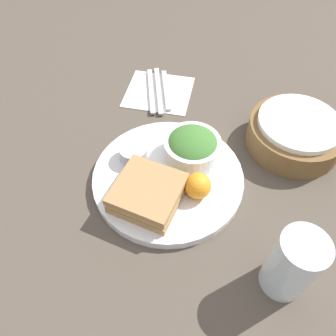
{
  "coord_description": "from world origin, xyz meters",
  "views": [
    {
      "loc": [
        0.36,
        0.08,
        0.51
      ],
      "look_at": [
        0.0,
        0.0,
        0.04
      ],
      "focal_mm": 35.0,
      "sensor_mm": 36.0,
      "label": 1
    }
  ],
  "objects_px": {
    "salad_bowl": "(192,147)",
    "dressing_cup": "(134,153)",
    "knife": "(159,90)",
    "spoon": "(166,90)",
    "drink_glass": "(292,265)",
    "sandwich": "(148,193)",
    "plate": "(168,177)",
    "fork": "(151,91)",
    "bread_basket": "(295,133)"
  },
  "relations": [
    {
      "from": "plate",
      "to": "spoon",
      "type": "bearing_deg",
      "value": -167.16
    },
    {
      "from": "dressing_cup",
      "to": "drink_glass",
      "type": "distance_m",
      "value": 0.34
    },
    {
      "from": "drink_glass",
      "to": "fork",
      "type": "height_order",
      "value": "drink_glass"
    },
    {
      "from": "plate",
      "to": "salad_bowl",
      "type": "xyz_separation_m",
      "value": [
        -0.06,
        0.04,
        0.04
      ]
    },
    {
      "from": "salad_bowl",
      "to": "knife",
      "type": "relative_size",
      "value": 0.63
    },
    {
      "from": "spoon",
      "to": "plate",
      "type": "bearing_deg",
      "value": 176.13
    },
    {
      "from": "dressing_cup",
      "to": "bread_basket",
      "type": "bearing_deg",
      "value": 111.28
    },
    {
      "from": "fork",
      "to": "plate",
      "type": "bearing_deg",
      "value": -176.13
    },
    {
      "from": "plate",
      "to": "fork",
      "type": "distance_m",
      "value": 0.27
    },
    {
      "from": "bread_basket",
      "to": "spoon",
      "type": "bearing_deg",
      "value": -111.16
    },
    {
      "from": "plate",
      "to": "salad_bowl",
      "type": "distance_m",
      "value": 0.07
    },
    {
      "from": "drink_glass",
      "to": "dressing_cup",
      "type": "bearing_deg",
      "value": -122.31
    },
    {
      "from": "plate",
      "to": "sandwich",
      "type": "bearing_deg",
      "value": -20.57
    },
    {
      "from": "fork",
      "to": "drink_glass",
      "type": "bearing_deg",
      "value": -159.56
    },
    {
      "from": "sandwich",
      "to": "dressing_cup",
      "type": "relative_size",
      "value": 2.41
    },
    {
      "from": "sandwich",
      "to": "spoon",
      "type": "xyz_separation_m",
      "value": [
        -0.32,
        -0.04,
        -0.03
      ]
    },
    {
      "from": "salad_bowl",
      "to": "dressing_cup",
      "type": "xyz_separation_m",
      "value": [
        0.03,
        -0.11,
        -0.01
      ]
    },
    {
      "from": "sandwich",
      "to": "bread_basket",
      "type": "distance_m",
      "value": 0.33
    },
    {
      "from": "drink_glass",
      "to": "spoon",
      "type": "distance_m",
      "value": 0.5
    },
    {
      "from": "bread_basket",
      "to": "plate",
      "type": "bearing_deg",
      "value": -57.9
    },
    {
      "from": "knife",
      "to": "plate",
      "type": "bearing_deg",
      "value": -180.0
    },
    {
      "from": "sandwich",
      "to": "spoon",
      "type": "relative_size",
      "value": 0.88
    },
    {
      "from": "salad_bowl",
      "to": "spoon",
      "type": "bearing_deg",
      "value": -155.11
    },
    {
      "from": "fork",
      "to": "dressing_cup",
      "type": "bearing_deg",
      "value": 168.47
    },
    {
      "from": "drink_glass",
      "to": "sandwich",
      "type": "bearing_deg",
      "value": -111.46
    },
    {
      "from": "plate",
      "to": "spoon",
      "type": "distance_m",
      "value": 0.27
    },
    {
      "from": "dressing_cup",
      "to": "knife",
      "type": "relative_size",
      "value": 0.31
    },
    {
      "from": "salad_bowl",
      "to": "drink_glass",
      "type": "bearing_deg",
      "value": 40.13
    },
    {
      "from": "sandwich",
      "to": "fork",
      "type": "height_order",
      "value": "sandwich"
    },
    {
      "from": "plate",
      "to": "spoon",
      "type": "xyz_separation_m",
      "value": [
        -0.26,
        -0.06,
        -0.0
      ]
    },
    {
      "from": "plate",
      "to": "knife",
      "type": "xyz_separation_m",
      "value": [
        -0.25,
        -0.08,
        -0.0
      ]
    },
    {
      "from": "salad_bowl",
      "to": "spoon",
      "type": "relative_size",
      "value": 0.74
    },
    {
      "from": "sandwich",
      "to": "salad_bowl",
      "type": "distance_m",
      "value": 0.13
    },
    {
      "from": "dressing_cup",
      "to": "fork",
      "type": "relative_size",
      "value": 0.33
    },
    {
      "from": "dressing_cup",
      "to": "salad_bowl",
      "type": "bearing_deg",
      "value": 104.43
    },
    {
      "from": "dressing_cup",
      "to": "plate",
      "type": "bearing_deg",
      "value": 69.89
    },
    {
      "from": "dressing_cup",
      "to": "knife",
      "type": "height_order",
      "value": "dressing_cup"
    },
    {
      "from": "sandwich",
      "to": "drink_glass",
      "type": "bearing_deg",
      "value": 68.54
    },
    {
      "from": "drink_glass",
      "to": "salad_bowl",
      "type": "bearing_deg",
      "value": -139.87
    },
    {
      "from": "salad_bowl",
      "to": "dressing_cup",
      "type": "bearing_deg",
      "value": -75.57
    },
    {
      "from": "sandwich",
      "to": "spoon",
      "type": "distance_m",
      "value": 0.32
    },
    {
      "from": "spoon",
      "to": "sandwich",
      "type": "bearing_deg",
      "value": 169.74
    },
    {
      "from": "sandwich",
      "to": "bread_basket",
      "type": "xyz_separation_m",
      "value": [
        -0.21,
        0.26,
        -0.01
      ]
    },
    {
      "from": "dressing_cup",
      "to": "bread_basket",
      "type": "height_order",
      "value": "bread_basket"
    },
    {
      "from": "bread_basket",
      "to": "knife",
      "type": "xyz_separation_m",
      "value": [
        -0.11,
        -0.31,
        -0.03
      ]
    },
    {
      "from": "dressing_cup",
      "to": "knife",
      "type": "xyz_separation_m",
      "value": [
        -0.23,
        -0.0,
        -0.03
      ]
    },
    {
      "from": "drink_glass",
      "to": "fork",
      "type": "relative_size",
      "value": 0.77
    },
    {
      "from": "sandwich",
      "to": "salad_bowl",
      "type": "height_order",
      "value": "salad_bowl"
    },
    {
      "from": "knife",
      "to": "spoon",
      "type": "xyz_separation_m",
      "value": [
        -0.01,
        0.02,
        0.0
      ]
    },
    {
      "from": "dressing_cup",
      "to": "bread_basket",
      "type": "relative_size",
      "value": 0.29
    }
  ]
}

